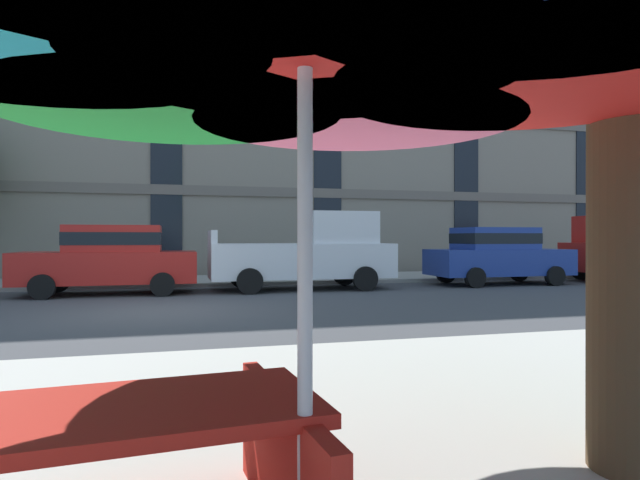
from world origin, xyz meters
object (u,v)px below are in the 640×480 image
(sedan_red, at_px, (111,258))
(pickup_white_midblock, at_px, (309,253))
(patio_umbrella, at_px, (305,19))
(picnic_table, at_px, (97,478))
(sedan_blue, at_px, (497,254))
(pickup_red, at_px, (635,251))

(sedan_red, bearing_deg, pickup_white_midblock, 0.00)
(pickup_white_midblock, height_order, patio_umbrella, patio_umbrella)
(sedan_red, bearing_deg, picnic_table, -83.79)
(sedan_red, xyz_separation_m, patio_umbrella, (2.14, -12.70, 1.35))
(sedan_blue, relative_size, pickup_red, 0.86)
(pickup_red, bearing_deg, patio_umbrella, -138.86)
(sedan_blue, bearing_deg, patio_umbrella, -126.01)
(sedan_red, bearing_deg, sedan_blue, 0.00)
(pickup_white_midblock, height_order, sedan_blue, pickup_white_midblock)
(pickup_white_midblock, relative_size, patio_umbrella, 1.27)
(pickup_red, bearing_deg, picnic_table, -141.01)
(patio_umbrella, distance_m, picnic_table, 2.00)
(pickup_white_midblock, xyz_separation_m, picnic_table, (-3.94, -12.41, -0.54))
(pickup_red, bearing_deg, sedan_blue, -180.00)
(sedan_red, relative_size, sedan_blue, 1.00)
(pickup_red, height_order, picnic_table, pickup_red)
(sedan_red, bearing_deg, pickup_red, 0.00)
(pickup_red, xyz_separation_m, patio_umbrella, (-14.54, -12.70, 1.28))
(pickup_red, distance_m, patio_umbrella, 19.35)
(pickup_white_midblock, relative_size, sedan_blue, 1.16)
(picnic_table, bearing_deg, sedan_blue, 51.08)
(sedan_red, xyz_separation_m, picnic_table, (1.35, -12.41, -0.46))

